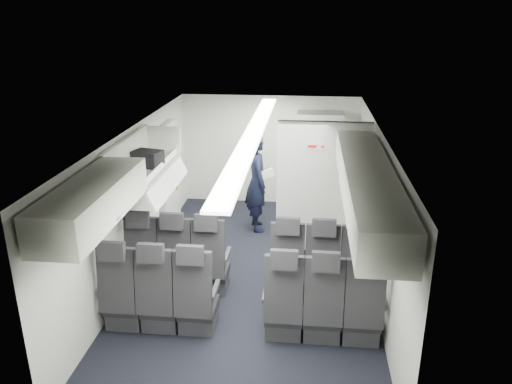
% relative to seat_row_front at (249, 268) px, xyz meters
% --- Properties ---
extents(cabin_shell, '(3.41, 6.01, 2.16)m').
position_rel_seat_row_front_xyz_m(cabin_shell, '(0.00, 0.53, 0.72)').
color(cabin_shell, black).
rests_on(cabin_shell, ground).
extents(seat_row_front, '(3.33, 0.56, 1.24)m').
position_rel_seat_row_front_xyz_m(seat_row_front, '(0.00, 0.00, 0.00)').
color(seat_row_front, black).
rests_on(seat_row_front, cabin_shell).
extents(seat_row_mid, '(3.33, 0.56, 1.24)m').
position_rel_seat_row_front_xyz_m(seat_row_mid, '(0.00, -0.90, 0.00)').
color(seat_row_mid, black).
rests_on(seat_row_mid, cabin_shell).
extents(overhead_bin_left_rear, '(0.53, 1.80, 0.40)m').
position_rel_seat_row_front_xyz_m(overhead_bin_left_rear, '(-1.40, -1.47, 1.46)').
color(overhead_bin_left_rear, white).
rests_on(overhead_bin_left_rear, cabin_shell).
extents(overhead_bin_left_front_open, '(0.64, 1.70, 0.72)m').
position_rel_seat_row_front_xyz_m(overhead_bin_left_front_open, '(-1.44, 0.28, 1.33)').
color(overhead_bin_left_front_open, '#9E9E93').
rests_on(overhead_bin_left_front_open, cabin_shell).
extents(overhead_bin_right_rear, '(0.53, 1.80, 0.40)m').
position_rel_seat_row_front_xyz_m(overhead_bin_right_rear, '(1.40, -1.47, 1.46)').
color(overhead_bin_right_rear, white).
rests_on(overhead_bin_right_rear, cabin_shell).
extents(overhead_bin_right_front, '(0.53, 1.70, 0.40)m').
position_rel_seat_row_front_xyz_m(overhead_bin_right_front, '(1.40, 0.28, 1.46)').
color(overhead_bin_right_front, white).
rests_on(overhead_bin_right_front, cabin_shell).
extents(bulkhead_partition, '(1.40, 0.15, 2.13)m').
position_rel_seat_row_front_xyz_m(bulkhead_partition, '(0.98, 1.33, 0.67)').
color(bulkhead_partition, silver).
rests_on(bulkhead_partition, cabin_shell).
extents(galley_unit, '(0.85, 0.52, 1.90)m').
position_rel_seat_row_front_xyz_m(galley_unit, '(0.95, 3.25, 0.55)').
color(galley_unit, '#939399').
rests_on(galley_unit, cabin_shell).
extents(boarding_door, '(0.12, 1.27, 1.86)m').
position_rel_seat_row_front_xyz_m(boarding_door, '(-1.64, 2.09, 0.55)').
color(boarding_door, silver).
rests_on(boarding_door, cabin_shell).
extents(flight_attendant, '(0.58, 0.72, 1.72)m').
position_rel_seat_row_front_xyz_m(flight_attendant, '(-0.12, 2.21, 0.46)').
color(flight_attendant, black).
rests_on(flight_attendant, ground).
extents(carry_on_bag, '(0.43, 0.35, 0.22)m').
position_rel_seat_row_front_xyz_m(carry_on_bag, '(-1.41, 0.36, 1.38)').
color(carry_on_bag, black).
rests_on(carry_on_bag, overhead_bin_left_front_open).
extents(papers, '(0.21, 0.11, 0.15)m').
position_rel_seat_row_front_xyz_m(papers, '(0.07, 2.16, 0.64)').
color(papers, white).
rests_on(papers, flight_attendant).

